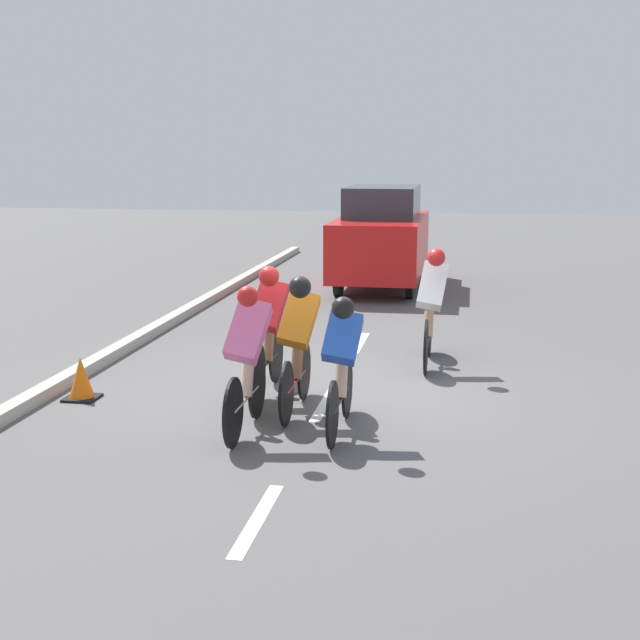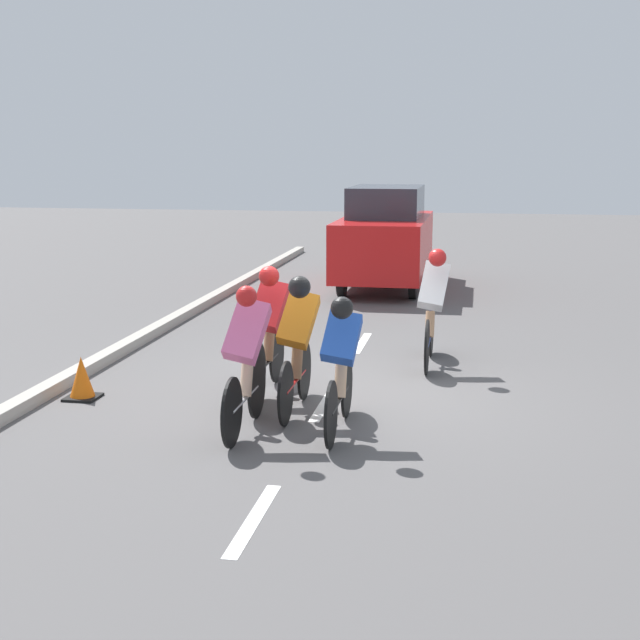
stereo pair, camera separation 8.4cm
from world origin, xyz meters
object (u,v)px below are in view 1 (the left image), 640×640
object	(u,v)px
support_car	(381,237)
traffic_cone	(81,379)
cyclist_red	(268,326)
cyclist_pink	(247,356)
cyclist_white	(431,304)
cyclist_blue	(342,361)
cyclist_orange	(298,340)

from	to	relation	value
support_car	traffic_cone	xyz separation A→B (m)	(2.51, 8.87, -0.79)
cyclist_red	cyclist_pink	bearing A→B (deg)	94.73
cyclist_white	support_car	bearing A→B (deg)	-78.80
cyclist_pink	support_car	world-z (taller)	support_car
cyclist_blue	cyclist_pink	world-z (taller)	cyclist_pink
cyclist_orange	cyclist_white	xyz separation A→B (m)	(-1.29, -2.39, 0.01)
support_car	cyclist_red	bearing A→B (deg)	86.84
cyclist_orange	cyclist_pink	bearing A→B (deg)	64.49
cyclist_white	cyclist_pink	size ratio (longest dim) A/B	1.06
cyclist_pink	traffic_cone	size ratio (longest dim) A/B	3.35
traffic_cone	cyclist_blue	bearing A→B (deg)	166.46
support_car	cyclist_orange	bearing A→B (deg)	90.14
cyclist_blue	support_car	world-z (taller)	support_car
traffic_cone	cyclist_red	bearing A→B (deg)	-164.82
cyclist_blue	support_car	bearing A→B (deg)	-86.56
cyclist_blue	traffic_cone	xyz separation A→B (m)	(3.09, -0.74, -0.51)
cyclist_white	traffic_cone	world-z (taller)	cyclist_white
traffic_cone	cyclist_orange	bearing A→B (deg)	176.65
cyclist_pink	support_car	size ratio (longest dim) A/B	0.39
cyclist_blue	cyclist_orange	bearing A→B (deg)	-46.95
cyclist_white	cyclist_pink	world-z (taller)	cyclist_white
cyclist_blue	traffic_cone	world-z (taller)	cyclist_blue
cyclist_orange	cyclist_red	world-z (taller)	same
cyclist_orange	cyclist_blue	distance (m)	0.82
cyclist_pink	support_car	bearing A→B (deg)	-91.98
cyclist_blue	traffic_cone	bearing A→B (deg)	-13.54
cyclist_white	traffic_cone	bearing A→B (deg)	30.43
cyclist_red	support_car	size ratio (longest dim) A/B	0.40
cyclist_white	cyclist_blue	bearing A→B (deg)	76.18
cyclist_pink	cyclist_red	bearing A→B (deg)	-85.27
cyclist_red	traffic_cone	world-z (taller)	cyclist_red
cyclist_blue	support_car	distance (m)	9.63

